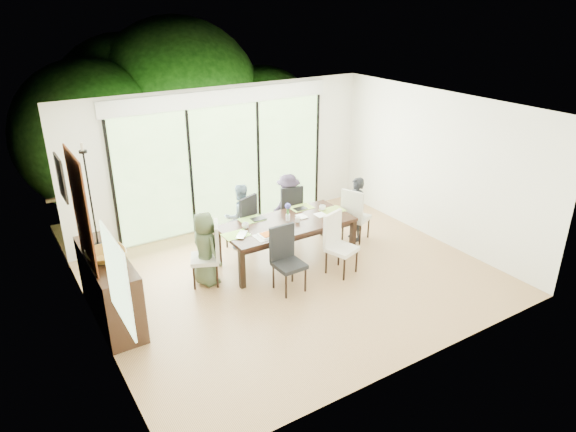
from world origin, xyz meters
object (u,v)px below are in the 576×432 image
chair_near_right (342,245)px  sideboard (110,287)px  cup_b (298,220)px  chair_left_end (204,254)px  laptop (244,235)px  cup_c (322,208)px  chair_far_right (288,209)px  vase (288,217)px  person_left_end (205,249)px  person_far_left (240,216)px  person_far_right (288,205)px  chair_far_left (240,220)px  cup_a (245,226)px  chair_near_left (289,260)px  table_top (287,224)px  bowl (106,255)px  chair_right_end (356,214)px  person_right_end (356,209)px

chair_near_right → sideboard: (-3.49, 0.70, -0.03)m
cup_b → chair_left_end: bearing=176.5°
chair_near_right → laptop: size_ratio=3.33×
chair_left_end → cup_c: (2.30, 0.10, 0.23)m
chair_far_right → sideboard: size_ratio=0.59×
vase → laptop: size_ratio=0.36×
person_left_end → cup_c: person_left_end is taller
chair_left_end → person_far_left: person_far_left is taller
chair_near_right → person_far_right: bearing=70.8°
chair_far_left → cup_a: (-0.25, -0.70, 0.23)m
person_far_left → vase: bearing=127.2°
chair_left_end → cup_b: (1.65, -0.10, 0.23)m
cup_a → cup_b: (0.85, -0.25, -0.00)m
cup_c → person_far_right: bearing=108.9°
chair_near_left → person_far_right: (1.05, 1.70, 0.09)m
table_top → person_far_left: bearing=118.5°
vase → bowl: 3.07m
person_left_end → cup_a: person_left_end is taller
person_far_left → bowl: (-2.54, -1.10, 0.43)m
chair_left_end → chair_right_end: bearing=113.6°
vase → laptop: vase is taller
chair_left_end → laptop: chair_left_end is taller
person_far_left → chair_left_end: bearing=42.9°
chair_far_left → chair_far_right: same height
table_top → chair_near_right: bearing=-60.1°
chair_far_right → person_far_left: bearing=11.8°
cup_b → bowl: size_ratio=0.18×
chair_near_left → sideboard: bearing=162.7°
person_far_left → bowl: size_ratio=2.34×
chair_far_right → chair_near_right: 1.72m
person_right_end → laptop: person_right_end is taller
person_right_end → cup_a: bearing=-86.1°
person_left_end → person_right_end: (2.96, 0.00, 0.00)m
vase → cup_a: vase is taller
chair_far_right → chair_near_left: same height
vase → cup_a: bearing=172.4°
cup_a → cup_c: size_ratio=1.00×
table_top → chair_far_left: 0.97m
chair_far_left → person_left_end: person_left_end is taller
vase → bowl: size_ratio=0.22×
chair_near_left → person_left_end: 1.31m
cup_c → laptop: bearing=-173.1°
chair_far_left → person_left_end: bearing=16.2°
person_left_end → cup_c: 2.29m
table_top → chair_left_end: size_ratio=2.18×
table_top → person_right_end: person_right_end is taller
laptop → cup_b: bearing=-48.0°
cup_a → cup_b: 0.89m
cup_b → laptop: bearing=180.0°
chair_far_left → cup_a: size_ratio=8.87×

